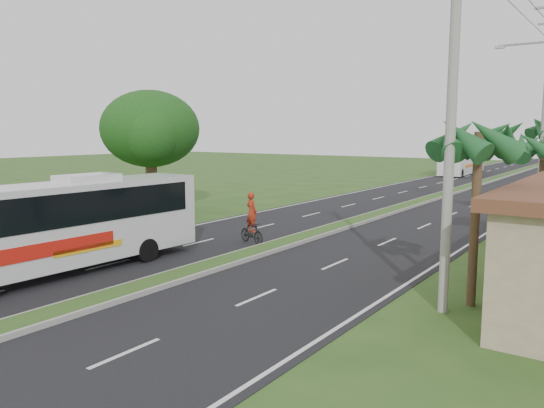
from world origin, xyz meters
The scene contains 12 objects.
ground centered at (0.00, 0.00, 0.00)m, with size 180.00×180.00×0.00m, color #294B1B.
road_asphalt centered at (0.00, 20.00, 0.01)m, with size 14.00×160.00×0.02m, color black.
median_strip centered at (0.00, 20.00, 0.10)m, with size 1.20×160.00×0.18m.
lane_edge_left centered at (-6.70, 20.00, 0.00)m, with size 0.12×160.00×0.01m, color silver.
lane_edge_right centered at (6.70, 20.00, 0.00)m, with size 0.12×160.00×0.01m, color silver.
palm_verge_a centered at (9.00, 3.00, 4.74)m, with size 2.40×2.40×5.45m.
palm_verge_b centered at (9.40, 12.00, 4.36)m, with size 2.40×2.40×5.05m.
shade_tree centered at (-12.11, 10.02, 5.03)m, with size 6.30×6.00×7.54m.
utility_pole_a centered at (8.50, 2.00, 5.67)m, with size 1.60×0.28×11.00m.
coach_bus_main centered at (-3.76, -1.60, 1.91)m, with size 2.61×10.80×3.47m.
coach_bus_far centered at (-4.91, 52.63, 1.95)m, with size 2.94×11.90×3.45m.
motorcyclist centered at (-1.40, 6.22, 0.87)m, with size 1.71×0.92×2.34m.
Camera 1 is at (12.77, -12.47, 4.98)m, focal length 35.00 mm.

